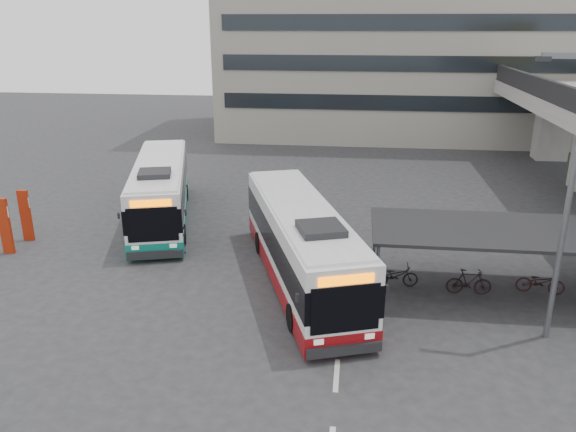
# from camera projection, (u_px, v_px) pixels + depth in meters

# --- Properties ---
(ground) EXTENTS (120.00, 120.00, 0.00)m
(ground) POSITION_uv_depth(u_px,v_px,m) (267.00, 318.00, 19.26)
(ground) COLOR #28282B
(ground) RESTS_ON ground
(bike_shelter) EXTENTS (10.00, 4.00, 2.54)m
(bike_shelter) POSITION_uv_depth(u_px,v_px,m) (507.00, 252.00, 20.56)
(bike_shelter) COLOR #595B60
(bike_shelter) RESTS_ON ground
(road_markings) EXTENTS (0.15, 7.60, 0.01)m
(road_markings) POSITION_uv_depth(u_px,v_px,m) (337.00, 375.00, 16.16)
(road_markings) COLOR beige
(road_markings) RESTS_ON ground
(bus_main) EXTENTS (5.98, 11.44, 3.33)m
(bus_main) POSITION_uv_depth(u_px,v_px,m) (301.00, 244.00, 21.55)
(bus_main) COLOR white
(bus_main) RESTS_ON ground
(bus_teal) EXTENTS (5.36, 11.38, 3.30)m
(bus_teal) POSITION_uv_depth(u_px,v_px,m) (161.00, 191.00, 28.39)
(bus_teal) COLOR white
(bus_teal) RESTS_ON ground
(pedestrian) EXTENTS (0.60, 0.70, 1.63)m
(pedestrian) POSITION_uv_depth(u_px,v_px,m) (181.00, 236.00, 24.36)
(pedestrian) COLOR black
(pedestrian) RESTS_ON ground
(lamp_post) EXTENTS (1.56, 0.30, 8.87)m
(lamp_post) POSITION_uv_depth(u_px,v_px,m) (567.00, 186.00, 16.53)
(lamp_post) COLOR #595B60
(lamp_post) RESTS_ON ground
(sign_totem_mid) EXTENTS (0.55, 0.21, 2.52)m
(sign_totem_mid) POSITION_uv_depth(u_px,v_px,m) (5.00, 225.00, 24.30)
(sign_totem_mid) COLOR #962009
(sign_totem_mid) RESTS_ON ground
(sign_totem_north) EXTENTS (0.52, 0.16, 2.42)m
(sign_totem_north) POSITION_uv_depth(u_px,v_px,m) (26.00, 215.00, 25.77)
(sign_totem_north) COLOR #962009
(sign_totem_north) RESTS_ON ground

